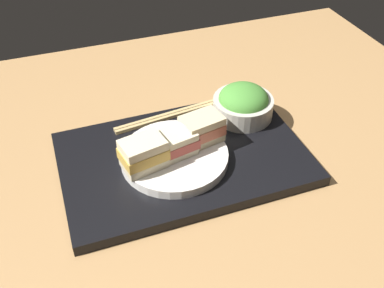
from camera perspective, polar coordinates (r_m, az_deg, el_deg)
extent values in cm
cube|color=tan|center=(83.10, -4.99, -3.68)|extent=(140.00, 100.00, 3.00)
cube|color=black|center=(81.91, -1.11, -1.85)|extent=(44.20, 28.50, 2.09)
cylinder|color=white|center=(79.46, -2.26, -1.61)|extent=(19.23, 19.23, 1.73)
cube|color=beige|center=(80.87, 1.34, 0.79)|extent=(8.02, 6.34, 1.49)
cube|color=#CC6B4C|center=(79.74, 1.36, 1.78)|extent=(8.08, 6.60, 2.09)
cube|color=beige|center=(78.64, 1.38, 2.80)|extent=(8.02, 6.34, 1.49)
cube|color=beige|center=(78.48, -2.29, -0.80)|extent=(8.02, 6.34, 1.25)
cube|color=#B74C42|center=(77.46, -2.32, 0.06)|extent=(8.61, 6.61, 1.86)
cube|color=beige|center=(76.47, -2.35, 0.95)|extent=(8.02, 6.34, 1.25)
cube|color=beige|center=(76.27, -6.15, -2.31)|extent=(8.02, 6.34, 1.66)
cube|color=gold|center=(75.02, -6.25, -1.25)|extent=(8.38, 6.61, 2.09)
cube|color=beige|center=(73.79, -6.35, -0.16)|extent=(8.02, 6.34, 1.66)
cylinder|color=beige|center=(89.86, 6.52, 4.71)|extent=(12.02, 12.02, 3.96)
ellipsoid|color=#4C9338|center=(88.72, 6.62, 5.75)|extent=(9.89, 9.89, 5.44)
cube|color=tan|center=(90.11, -3.18, 3.77)|extent=(22.50, 3.33, 0.70)
cube|color=tan|center=(89.48, -2.95, 3.48)|extent=(22.50, 3.33, 0.70)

